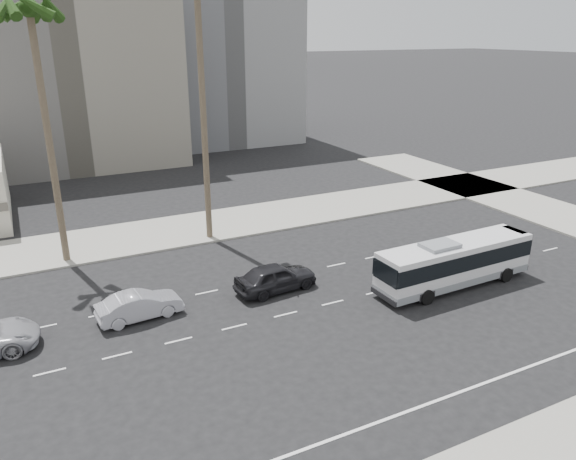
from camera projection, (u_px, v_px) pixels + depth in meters
ground at (376, 292)px, 32.42m from camera, size 700.00×700.00×0.00m
sidewalk_north at (267, 216)px, 45.40m from camera, size 120.00×7.00×0.15m
midrise_beige_west at (62, 83)px, 62.03m from camera, size 24.00×18.00×18.00m
midrise_gray_center at (208, 43)px, 74.95m from camera, size 20.00×20.00×26.00m
city_bus at (455, 262)px, 32.77m from camera, size 10.51×2.61×3.00m
car_a at (276, 277)px, 32.40m from camera, size 2.44×5.15×1.70m
car_b at (140, 305)px, 29.30m from camera, size 1.94×4.63×1.49m
palm_mid at (30, 14)px, 31.44m from camera, size 5.58×5.58×17.23m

